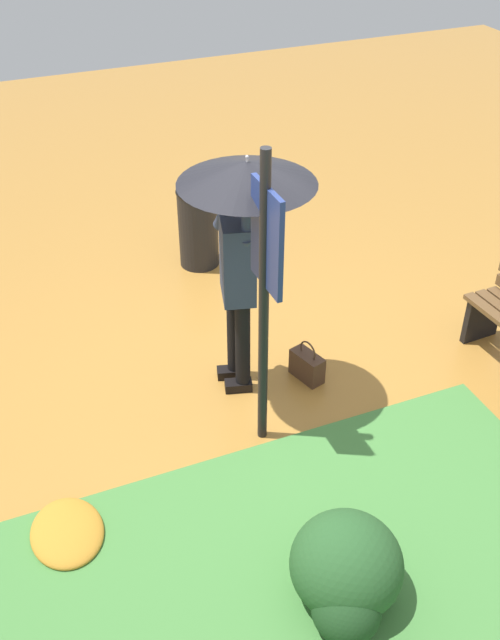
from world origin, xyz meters
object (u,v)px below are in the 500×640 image
person_with_umbrella (243,218)px  handbag (307,366)px  trash_bin (198,227)px  info_sign_post (266,273)px

person_with_umbrella → handbag: (0.09, 0.53, -1.42)m
person_with_umbrella → handbag: size_ratio=5.53×
trash_bin → handbag: bearing=5.9°
trash_bin → info_sign_post: bearing=-8.5°
info_sign_post → trash_bin: 2.79m
handbag → trash_bin: (-2.08, -0.21, 0.29)m
person_with_umbrella → trash_bin: 2.31m
person_with_umbrella → handbag: 1.52m
person_with_umbrella → handbag: bearing=80.5°
handbag → trash_bin: size_ratio=0.44×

